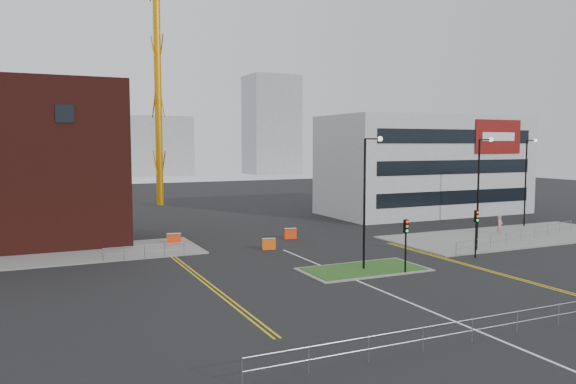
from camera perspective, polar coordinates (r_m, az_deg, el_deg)
name	(u,v)px	position (r m, az deg, el deg)	size (l,w,h in m)	color
ground	(412,304)	(31.81, 12.47, -11.01)	(200.00, 200.00, 0.00)	black
pavement_left	(13,259)	(47.10, -26.14, -6.11)	(28.00, 8.00, 0.12)	slate
pavement_right	(511,236)	(56.49, 21.72, -4.19)	(24.00, 10.00, 0.12)	slate
island_kerb	(364,270)	(39.28, 7.69, -7.81)	(8.60, 4.60, 0.08)	slate
grass_island	(364,269)	(39.27, 7.69, -7.78)	(8.00, 4.00, 0.12)	#264B19
office_block	(424,165)	(71.87, 13.67, 2.67)	(25.00, 12.20, 12.00)	#A6A8AB
tower_crane	(198,11)	(83.64, -9.14, 17.65)	(52.60, 8.55, 39.47)	orange
streetlamp_island	(367,192)	(38.57, 8.06, 0.04)	(1.46, 0.36, 9.18)	black
streetlamp_right_near	(480,184)	(47.60, 18.96, 0.74)	(1.46, 0.36, 9.18)	black
streetlamp_right_far	(527,175)	(63.20, 23.14, 1.58)	(1.46, 0.36, 9.18)	black
traffic_light_island	(406,236)	(38.28, 11.90, -4.35)	(0.28, 0.33, 3.65)	black
traffic_light_right	(476,224)	(44.91, 18.59, -3.14)	(0.28, 0.33, 3.65)	black
railing_front	(495,321)	(27.27, 20.32, -12.20)	(24.05, 0.05, 1.10)	gray
railing_left	(145,249)	(43.70, -14.36, -5.68)	(6.05, 0.05, 1.10)	gray
railing_right	(521,233)	(53.61, 22.58, -3.91)	(19.05, 5.05, 1.10)	gray
centre_line	(390,295)	(33.37, 10.36, -10.21)	(0.15, 30.00, 0.01)	silver
yellow_left_a	(200,280)	(36.65, -8.93, -8.81)	(0.12, 24.00, 0.01)	gold
yellow_left_b	(205,279)	(36.73, -8.47, -8.77)	(0.12, 24.00, 0.01)	gold
yellow_right_a	(468,266)	(42.23, 17.86, -7.15)	(0.12, 20.00, 0.01)	gold
yellow_right_b	(472,265)	(42.44, 18.16, -7.10)	(0.12, 20.00, 0.01)	gold
skyline_b	(145,146)	(156.92, -14.30, 4.54)	(24.00, 12.00, 16.00)	gray
skyline_c	(271,125)	(162.37, -1.69, 6.81)	(14.00, 12.00, 28.00)	gray
skyline_d	(72,153)	(164.65, -21.11, 3.67)	(30.00, 12.00, 12.00)	gray
pedestrian	(500,225)	(56.82, 20.72, -3.18)	(0.71, 0.46, 1.94)	#D98F8C
barrier_left	(174,239)	(49.24, -11.51, -4.67)	(1.26, 0.69, 1.01)	red
barrier_mid	(290,233)	(51.41, 0.22, -4.19)	(1.19, 0.56, 0.96)	#FA3C0D
barrier_right	(269,243)	(46.26, -1.96, -5.24)	(1.15, 0.60, 0.92)	#FF600E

